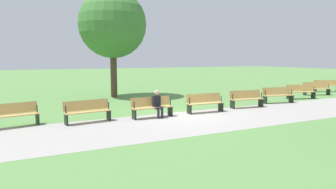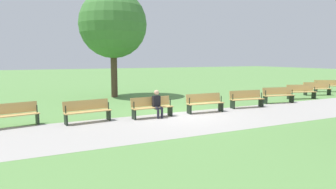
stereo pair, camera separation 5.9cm
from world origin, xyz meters
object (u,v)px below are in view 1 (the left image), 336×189
person_seated (157,103)px  bench_7 (87,111)px  bench_5 (205,102)px  bench_1 (316,88)px  bench_0 (326,85)px  bench_3 (278,95)px  bench_8 (12,114)px  bench_6 (152,107)px  bench_4 (246,98)px  tree_0 (113,24)px  bench_2 (300,91)px

person_seated → bench_7: bearing=-9.2°
bench_5 → person_seated: (2.53, 0.14, 0.16)m
bench_1 → bench_0: bearing=-136.7°
bench_3 → bench_8: 13.57m
bench_6 → bench_0: bearing=-170.9°
bench_5 → bench_7: same height
bench_3 → bench_8: size_ratio=1.00×
bench_0 → bench_7: bearing=34.2°
bench_3 → bench_4: size_ratio=1.01×
tree_0 → person_seated: bearing=88.2°
bench_0 → bench_2: bearing=45.6°
bench_3 → person_seated: size_ratio=1.59×
bench_3 → bench_5: bearing=18.2°
bench_7 → person_seated: person_seated is taller
bench_2 → bench_5: 8.17m
bench_6 → person_seated: 0.29m
bench_1 → bench_7: (16.11, 1.93, 0.00)m
person_seated → bench_5: bearing=-179.2°
person_seated → tree_0: size_ratio=0.17×
bench_1 → bench_5: (10.66, 2.14, 0.00)m
bench_2 → bench_5: same height
bench_1 → person_seated: person_seated is taller
bench_2 → bench_3: same height
bench_5 → bench_4: bearing=-173.2°
bench_1 → bench_7: same height
bench_1 → tree_0: size_ratio=0.27×
bench_0 → bench_7: (18.63, 2.98, 0.00)m
bench_4 → bench_2: bearing=-161.8°
person_seated → tree_0: (-0.23, -7.51, 4.09)m
bench_7 → bench_8: same height
bench_4 → bench_7: 8.17m
bench_6 → bench_8: size_ratio=0.98×
bench_8 → tree_0: tree_0 is taller
bench_3 → bench_8: bearing=11.4°
bench_4 → person_seated: (5.25, 0.35, 0.16)m
bench_7 → bench_3: bearing=175.4°
bench_8 → person_seated: bearing=160.7°
bench_3 → bench_7: size_ratio=1.01×
bench_0 → bench_8: (21.33, 2.55, 0.00)m
bench_3 → person_seated: bearing=17.0°
bench_8 → bench_1: bearing=173.1°
bench_1 → bench_6: (13.39, 2.14, 0.00)m
bench_0 → bench_6: same height
bench_6 → bench_7: size_ratio=0.99×
bench_6 → bench_3: bearing=-177.7°
bench_7 → person_seated: 2.95m
bench_3 → bench_6: (8.15, 0.65, 0.00)m
bench_2 → bench_0: bearing=-143.6°
bench_4 → bench_7: same height
bench_2 → bench_4: 5.46m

